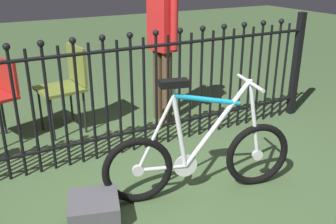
# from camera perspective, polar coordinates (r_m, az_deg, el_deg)

# --- Properties ---
(ground_plane) EXTENTS (20.00, 20.00, 0.00)m
(ground_plane) POSITION_cam_1_polar(r_m,az_deg,el_deg) (3.10, 0.82, -11.07)
(ground_plane) COLOR #425C36
(iron_fence) EXTENTS (4.05, 0.07, 1.17)m
(iron_fence) POSITION_cam_1_polar(r_m,az_deg,el_deg) (3.42, -5.87, 3.06)
(iron_fence) COLOR black
(iron_fence) RESTS_ON ground
(bicycle) EXTENTS (1.45, 0.48, 0.93)m
(bicycle) POSITION_cam_1_polar(r_m,az_deg,el_deg) (2.88, 4.81, -6.60)
(bicycle) COLOR black
(bicycle) RESTS_ON ground
(chair_olive) EXTENTS (0.49, 0.49, 0.89)m
(chair_olive) POSITION_cam_1_polar(r_m,az_deg,el_deg) (4.03, -14.86, 4.58)
(chair_olive) COLOR black
(chair_olive) RESTS_ON ground
(person_visitor) EXTENTS (0.23, 0.47, 1.59)m
(person_visitor) POSITION_cam_1_polar(r_m,az_deg,el_deg) (4.06, -0.87, 11.27)
(person_visitor) COLOR #4C3823
(person_visitor) RESTS_ON ground
(display_crate) EXTENTS (0.42, 0.42, 0.18)m
(display_crate) POSITION_cam_1_polar(r_m,az_deg,el_deg) (2.73, -11.01, -14.22)
(display_crate) COLOR #4C4C51
(display_crate) RESTS_ON ground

